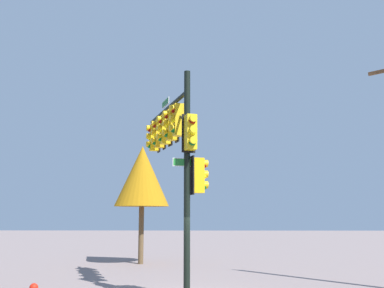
% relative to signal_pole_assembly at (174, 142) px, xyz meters
% --- Properties ---
extents(signal_pole_assembly, '(5.33, 2.51, 7.18)m').
position_rel_signal_pole_assembly_xyz_m(signal_pole_assembly, '(0.00, 0.00, 0.00)').
color(signal_pole_assembly, black).
rests_on(signal_pole_assembly, ground_plane).
extents(tree_near, '(2.97, 2.97, 6.34)m').
position_rel_signal_pole_assembly_xyz_m(tree_near, '(8.70, 2.25, -0.44)').
color(tree_near, brown).
rests_on(tree_near, ground_plane).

